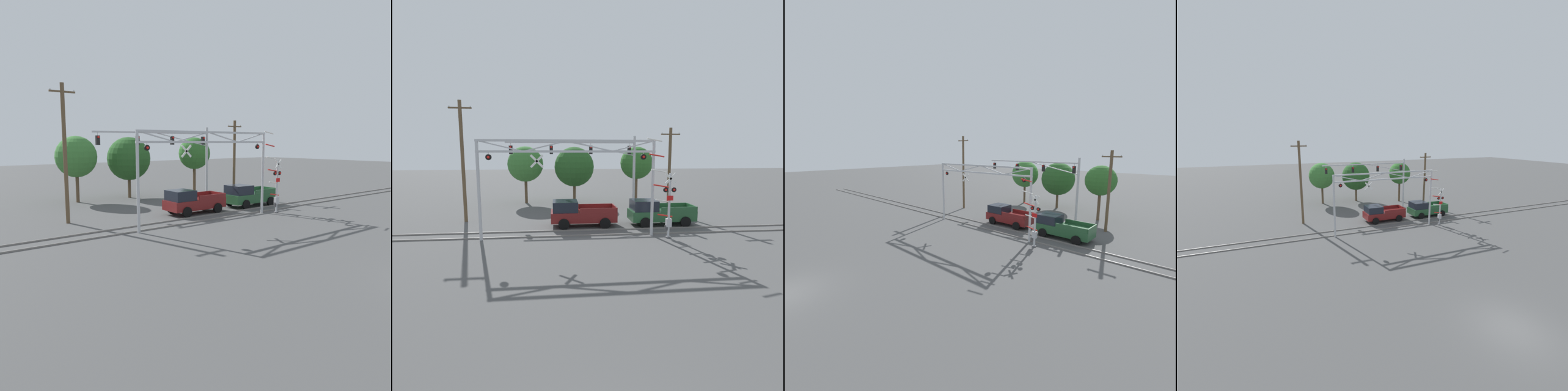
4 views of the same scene
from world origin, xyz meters
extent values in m
cube|color=gray|center=(0.00, 17.06, 0.05)|extent=(80.00, 0.08, 0.10)
cube|color=gray|center=(0.00, 18.49, 0.05)|extent=(80.00, 0.08, 0.10)
cylinder|color=#B7BABF|center=(-5.77, 16.78, 3.29)|extent=(0.20, 0.20, 6.57)
cylinder|color=#B7BABF|center=(5.77, 16.78, 3.29)|extent=(0.20, 0.20, 6.57)
cube|color=#B7BABF|center=(0.00, 16.78, 5.81)|extent=(11.74, 0.14, 0.14)
cube|color=#B7BABF|center=(0.00, 16.78, 6.50)|extent=(11.74, 0.14, 0.14)
cube|color=#B7BABF|center=(-4.33, 16.78, 6.15)|extent=(2.90, 0.08, 0.78)
cube|color=#B7BABF|center=(-1.44, 16.78, 6.15)|extent=(2.90, 0.08, 0.78)
cube|color=#B7BABF|center=(1.44, 16.78, 6.15)|extent=(2.90, 0.08, 0.78)
cube|color=#B7BABF|center=(4.33, 16.78, 6.15)|extent=(2.90, 0.08, 0.78)
cylinder|color=black|center=(-5.07, 16.78, 5.45)|extent=(0.38, 0.10, 0.38)
sphere|color=red|center=(-5.07, 16.71, 5.45)|extent=(0.18, 0.18, 0.18)
cylinder|color=#B7BABF|center=(-5.07, 16.78, 5.69)|extent=(0.04, 0.04, 0.10)
cylinder|color=black|center=(5.07, 16.78, 5.45)|extent=(0.38, 0.10, 0.38)
sphere|color=red|center=(5.07, 16.71, 5.45)|extent=(0.18, 0.18, 0.18)
cylinder|color=#B7BABF|center=(5.07, 16.78, 5.69)|extent=(0.04, 0.04, 0.10)
cube|color=white|center=(-2.02, 16.68, 5.19)|extent=(0.88, 0.03, 0.88)
cube|color=white|center=(-2.02, 16.68, 5.19)|extent=(0.88, 0.03, 0.88)
cylinder|color=black|center=(-2.02, 16.65, 5.19)|extent=(0.04, 0.04, 0.02)
cylinder|color=#B7BABF|center=(6.70, 16.04, 2.19)|extent=(0.16, 0.16, 4.39)
cylinder|color=#59595B|center=(6.70, 16.04, 0.05)|extent=(0.35, 0.35, 0.10)
cube|color=white|center=(6.70, 15.93, 4.04)|extent=(0.78, 0.03, 0.78)
cube|color=white|center=(6.70, 15.93, 4.04)|extent=(0.78, 0.03, 0.78)
cylinder|color=black|center=(6.70, 15.90, 4.04)|extent=(0.04, 0.04, 0.02)
cylinder|color=black|center=(6.42, 16.04, 3.29)|extent=(0.32, 0.09, 0.32)
sphere|color=red|center=(6.42, 15.98, 3.29)|extent=(0.16, 0.16, 0.16)
cylinder|color=black|center=(6.98, 16.04, 3.29)|extent=(0.32, 0.09, 0.32)
sphere|color=red|center=(6.98, 15.98, 3.29)|extent=(0.16, 0.16, 0.16)
cube|color=#B7BABF|center=(6.70, 16.04, 3.29)|extent=(0.64, 0.06, 0.06)
cube|color=red|center=(6.70, 15.94, 2.74)|extent=(0.44, 0.02, 0.32)
cube|color=#B2B2B7|center=(6.70, 16.04, 1.05)|extent=(0.36, 0.28, 0.56)
cylinder|color=red|center=(6.44, 16.04, 1.55)|extent=(1.02, 0.09, 0.26)
cylinder|color=white|center=(6.26, 16.04, 2.55)|extent=(1.02, 0.09, 0.26)
cylinder|color=red|center=(6.09, 16.04, 3.55)|extent=(1.02, 0.09, 0.26)
cylinder|color=white|center=(5.92, 16.04, 4.55)|extent=(1.02, 0.09, 0.26)
cylinder|color=red|center=(5.74, 16.04, 5.55)|extent=(1.02, 0.09, 0.26)
cylinder|color=white|center=(5.57, 16.04, 6.55)|extent=(1.02, 0.09, 0.26)
cube|color=#3F3F42|center=(6.58, 16.04, 0.71)|extent=(0.24, 0.12, 0.36)
cylinder|color=#B7BABF|center=(6.57, 24.97, 3.62)|extent=(0.24, 0.24, 7.24)
cube|color=#B7BABF|center=(0.63, 24.97, 6.64)|extent=(11.89, 0.14, 0.14)
cube|color=#B7BABF|center=(3.60, 24.97, 6.04)|extent=(5.96, 0.08, 1.28)
cylinder|color=#B7BABF|center=(-4.82, 24.97, 6.49)|extent=(0.04, 0.04, 0.30)
cube|color=black|center=(-4.82, 24.97, 5.96)|extent=(0.30, 0.26, 0.77)
sphere|color=red|center=(-4.82, 24.80, 6.21)|extent=(0.18, 0.18, 0.18)
cylinder|color=#B7BABF|center=(-1.19, 24.97, 6.49)|extent=(0.04, 0.04, 0.30)
cube|color=black|center=(-1.19, 24.97, 5.96)|extent=(0.30, 0.26, 0.77)
sphere|color=red|center=(-1.19, 24.80, 6.21)|extent=(0.18, 0.18, 0.18)
cylinder|color=#B7BABF|center=(2.44, 24.97, 6.49)|extent=(0.04, 0.04, 0.30)
cube|color=black|center=(2.44, 24.97, 5.96)|extent=(0.30, 0.26, 0.77)
sphere|color=red|center=(2.44, 24.80, 6.21)|extent=(0.18, 0.18, 0.18)
cylinder|color=#B7BABF|center=(6.07, 24.97, 6.49)|extent=(0.04, 0.04, 0.30)
cube|color=black|center=(6.07, 24.97, 5.96)|extent=(0.30, 0.26, 0.77)
sphere|color=red|center=(6.07, 24.80, 6.21)|extent=(0.18, 0.18, 0.18)
cube|color=maroon|center=(1.30, 20.06, 0.81)|extent=(5.05, 2.08, 0.79)
cube|color=black|center=(-0.13, 20.06, 1.61)|extent=(1.89, 1.92, 0.81)
cube|color=maroon|center=(2.35, 19.06, 1.39)|extent=(2.76, 0.08, 0.36)
cube|color=maroon|center=(2.35, 21.07, 1.39)|extent=(2.76, 0.08, 0.36)
cube|color=maroon|center=(3.78, 20.06, 1.39)|extent=(0.10, 2.00, 0.36)
cylinder|color=black|center=(-0.26, 19.01, 0.41)|extent=(0.82, 0.24, 0.82)
cylinder|color=black|center=(-0.26, 21.12, 0.41)|extent=(0.82, 0.24, 0.82)
cylinder|color=black|center=(2.87, 19.01, 0.41)|extent=(0.82, 0.24, 0.82)
cylinder|color=black|center=(2.87, 21.12, 0.41)|extent=(0.82, 0.24, 0.82)
cube|color=#23512D|center=(7.55, 19.86, 0.81)|extent=(5.10, 2.08, 0.79)
cube|color=black|center=(6.10, 19.86, 1.61)|extent=(1.91, 1.92, 0.81)
cube|color=#23512D|center=(8.60, 18.85, 1.39)|extent=(2.79, 0.08, 0.36)
cube|color=#23512D|center=(8.60, 20.86, 1.39)|extent=(2.79, 0.08, 0.36)
cube|color=#23512D|center=(10.05, 19.86, 1.39)|extent=(0.10, 2.00, 0.36)
cylinder|color=black|center=(5.96, 18.80, 0.41)|extent=(0.82, 0.24, 0.82)
cylinder|color=black|center=(5.96, 20.91, 0.41)|extent=(0.82, 0.24, 0.82)
cylinder|color=black|center=(9.13, 18.80, 0.41)|extent=(0.82, 0.24, 0.82)
cylinder|color=black|center=(9.13, 20.91, 0.41)|extent=(0.82, 0.24, 0.82)
cylinder|color=brown|center=(-8.34, 22.54, 4.93)|extent=(0.28, 0.28, 9.86)
cube|color=brown|center=(-8.34, 22.54, 9.26)|extent=(1.80, 0.12, 0.12)
cylinder|color=silver|center=(-9.16, 22.54, 9.36)|extent=(0.08, 0.08, 0.12)
cylinder|color=silver|center=(-7.52, 22.54, 9.36)|extent=(0.08, 0.08, 0.12)
cylinder|color=brown|center=(9.84, 24.46, 4.00)|extent=(0.28, 0.28, 8.00)
cube|color=brown|center=(9.84, 24.46, 7.40)|extent=(1.80, 0.12, 0.12)
cylinder|color=silver|center=(9.02, 24.46, 7.50)|extent=(0.08, 0.08, 0.12)
cylinder|color=silver|center=(10.66, 24.46, 7.50)|extent=(0.08, 0.08, 0.12)
cylinder|color=brown|center=(-4.20, 31.58, 1.52)|extent=(0.32, 0.32, 3.04)
sphere|color=#387533|center=(-4.20, 31.58, 4.42)|extent=(3.97, 3.97, 3.97)
cylinder|color=brown|center=(7.76, 28.54, 1.71)|extent=(0.32, 0.32, 3.41)
sphere|color=#2D6628|center=(7.76, 28.54, 4.61)|extent=(3.43, 3.43, 3.43)
cylinder|color=brown|center=(1.29, 31.35, 1.27)|extent=(0.32, 0.32, 2.53)
sphere|color=#265623|center=(1.29, 31.35, 4.11)|extent=(4.49, 4.49, 4.49)
camera|label=1|loc=(-17.53, -4.43, 5.77)|focal=35.00mm
camera|label=2|loc=(-0.80, -3.33, 5.77)|focal=28.00mm
camera|label=3|loc=(17.31, -2.50, 8.01)|focal=24.00mm
camera|label=4|loc=(-11.62, -8.67, 10.18)|focal=24.00mm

